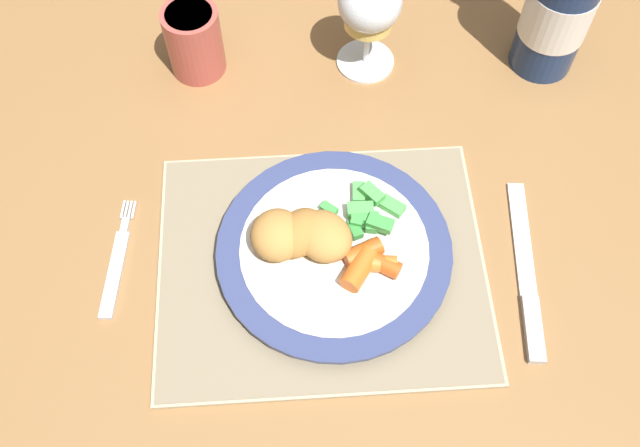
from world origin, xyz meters
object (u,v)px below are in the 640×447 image
(wine_glass, at_px, (370,7))
(dinner_plate, at_px, (334,252))
(drinking_cup, at_px, (194,40))
(fork, at_px, (117,266))
(table_knife, at_px, (527,284))
(dining_table, at_px, (332,213))

(wine_glass, bearing_deg, dinner_plate, -102.20)
(dinner_plate, bearing_deg, drinking_cup, 118.00)
(fork, xyz_separation_m, drinking_cup, (0.08, 0.27, 0.04))
(wine_glass, bearing_deg, fork, -137.11)
(fork, height_order, drinking_cup, drinking_cup)
(dinner_plate, xyz_separation_m, fork, (-0.23, 0.00, -0.01))
(table_knife, bearing_deg, wine_glass, 113.90)
(dinner_plate, relative_size, table_knife, 1.17)
(dining_table, relative_size, wine_glass, 11.42)
(fork, bearing_deg, dining_table, 23.31)
(fork, bearing_deg, table_knife, -6.34)
(dinner_plate, xyz_separation_m, table_knife, (0.20, -0.04, -0.01))
(table_knife, height_order, drinking_cup, drinking_cup)
(dinner_plate, relative_size, drinking_cup, 2.77)
(table_knife, xyz_separation_m, wine_glass, (-0.14, 0.32, 0.09))
(dining_table, bearing_deg, wine_glass, 72.67)
(wine_glass, height_order, drinking_cup, wine_glass)
(fork, distance_m, wine_glass, 0.40)
(dinner_plate, bearing_deg, dining_table, 86.17)
(fork, relative_size, wine_glass, 1.04)
(fork, height_order, table_knife, table_knife)
(dinner_plate, height_order, drinking_cup, drinking_cup)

